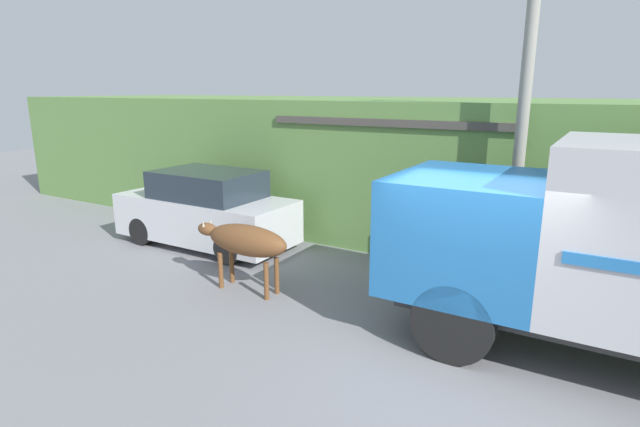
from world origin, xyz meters
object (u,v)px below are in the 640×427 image
brown_cow (245,241)px  pedestrian_on_hill (433,225)px  utility_pole (524,108)px  parked_suv (206,210)px

brown_cow → pedestrian_on_hill: pedestrian_on_hill is taller
brown_cow → utility_pole: utility_pole is taller
brown_cow → parked_suv: parked_suv is taller
brown_cow → pedestrian_on_hill: size_ratio=1.13×
brown_cow → utility_pole: bearing=39.5°
parked_suv → utility_pole: (6.64, 1.04, 2.45)m
pedestrian_on_hill → utility_pole: utility_pole is taller
brown_cow → utility_pole: size_ratio=0.32×
utility_pole → parked_suv: bearing=-171.1°
brown_cow → parked_suv: 3.06m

